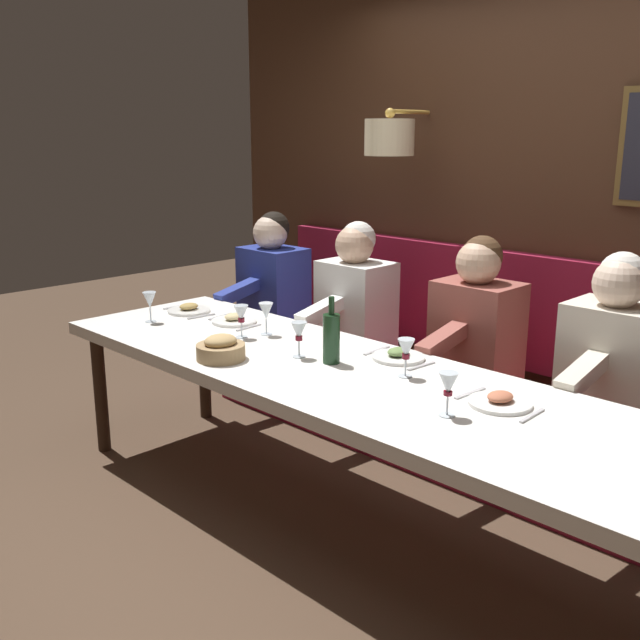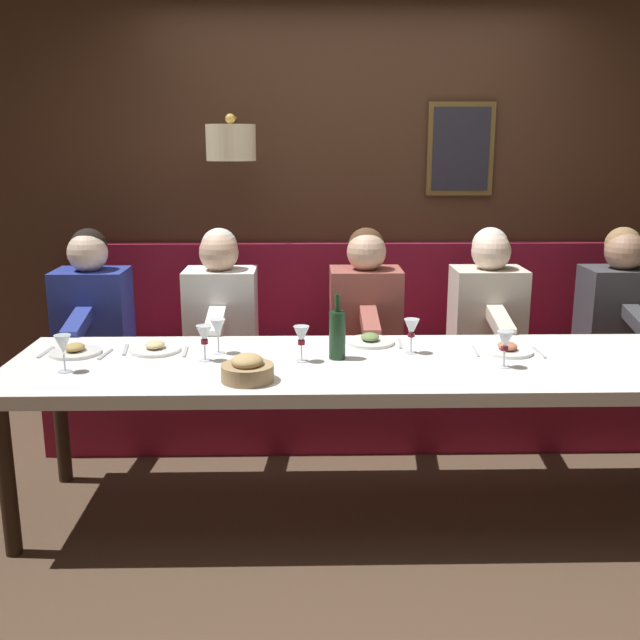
% 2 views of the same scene
% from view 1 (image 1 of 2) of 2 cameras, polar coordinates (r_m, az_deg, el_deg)
% --- Properties ---
extents(ground_plane, '(12.00, 12.00, 0.00)m').
position_cam_1_polar(ground_plane, '(3.41, 2.28, -16.00)').
color(ground_plane, '#4C3828').
extents(dining_table, '(0.90, 3.29, 0.74)m').
position_cam_1_polar(dining_table, '(3.12, 2.41, -5.12)').
color(dining_table, silver).
rests_on(dining_table, ground_plane).
extents(banquette_bench, '(0.52, 3.49, 0.45)m').
position_cam_1_polar(banquette_bench, '(3.95, 11.22, -8.23)').
color(banquette_bench, maroon).
rests_on(banquette_bench, ground_plane).
extents(back_wall_panel, '(0.59, 4.69, 2.90)m').
position_cam_1_polar(back_wall_panel, '(4.16, 16.44, 8.79)').
color(back_wall_panel, '#422819').
rests_on(back_wall_panel, ground_plane).
extents(diner_near, '(0.60, 0.40, 0.79)m').
position_cam_1_polar(diner_near, '(3.42, 21.92, -2.12)').
color(diner_near, beige).
rests_on(diner_near, banquette_bench).
extents(diner_middle, '(0.60, 0.40, 0.79)m').
position_cam_1_polar(diner_middle, '(3.73, 12.12, -0.04)').
color(diner_middle, '#934C42').
rests_on(diner_middle, banquette_bench).
extents(diner_far, '(0.60, 0.40, 0.79)m').
position_cam_1_polar(diner_far, '(4.22, 2.77, 1.95)').
color(diner_far, white).
rests_on(diner_far, banquette_bench).
extents(diner_farthest, '(0.60, 0.40, 0.79)m').
position_cam_1_polar(diner_farthest, '(4.72, -3.74, 3.30)').
color(diner_farthest, '#283893').
rests_on(diner_farthest, banquette_bench).
extents(place_setting_0, '(0.24, 0.32, 0.05)m').
position_cam_1_polar(place_setting_0, '(4.20, -10.20, 0.81)').
color(place_setting_0, silver).
rests_on(place_setting_0, dining_table).
extents(place_setting_1, '(0.24, 0.31, 0.05)m').
position_cam_1_polar(place_setting_1, '(2.83, 13.88, -6.18)').
color(place_setting_1, white).
rests_on(place_setting_1, dining_table).
extents(place_setting_2, '(0.24, 0.31, 0.05)m').
position_cam_1_polar(place_setting_2, '(3.31, 6.14, -2.79)').
color(place_setting_2, silver).
rests_on(place_setting_2, dining_table).
extents(place_setting_3, '(0.24, 0.32, 0.05)m').
position_cam_1_polar(place_setting_3, '(3.93, -6.71, 0.01)').
color(place_setting_3, white).
rests_on(place_setting_3, dining_table).
extents(wine_glass_0, '(0.07, 0.07, 0.16)m').
position_cam_1_polar(wine_glass_0, '(3.66, -4.23, 0.62)').
color(wine_glass_0, silver).
rests_on(wine_glass_0, dining_table).
extents(wine_glass_2, '(0.07, 0.07, 0.16)m').
position_cam_1_polar(wine_glass_2, '(4.00, -13.16, 1.48)').
color(wine_glass_2, silver).
rests_on(wine_glass_2, dining_table).
extents(wine_glass_3, '(0.07, 0.07, 0.16)m').
position_cam_1_polar(wine_glass_3, '(2.65, 9.98, -5.05)').
color(wine_glass_3, silver).
rests_on(wine_glass_3, dining_table).
extents(wine_glass_4, '(0.07, 0.07, 0.16)m').
position_cam_1_polar(wine_glass_4, '(3.04, 6.73, -2.36)').
color(wine_glass_4, silver).
rests_on(wine_glass_4, dining_table).
extents(wine_glass_6, '(0.07, 0.07, 0.16)m').
position_cam_1_polar(wine_glass_6, '(3.29, -1.64, -0.97)').
color(wine_glass_6, silver).
rests_on(wine_glass_6, dining_table).
extents(wine_glass_7, '(0.07, 0.07, 0.16)m').
position_cam_1_polar(wine_glass_7, '(3.62, -6.18, 0.40)').
color(wine_glass_7, silver).
rests_on(wine_glass_7, dining_table).
extents(wine_bottle, '(0.08, 0.08, 0.30)m').
position_cam_1_polar(wine_bottle, '(3.20, 0.89, -1.38)').
color(wine_bottle, '#19381E').
rests_on(wine_bottle, dining_table).
extents(bread_bowl, '(0.22, 0.22, 0.12)m').
position_cam_1_polar(bread_bowl, '(3.30, -7.76, -2.26)').
color(bread_bowl, '#9E7F56').
rests_on(bread_bowl, dining_table).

